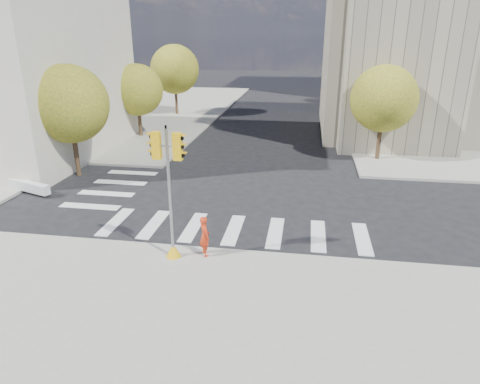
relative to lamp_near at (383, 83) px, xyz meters
name	(u,v)px	position (x,y,z in m)	size (l,w,h in m)	color
ground	(243,212)	(-8.00, -14.00, -4.58)	(160.00, 160.00, 0.00)	black
sidewalk_far_left	(99,109)	(-28.00, 12.00, -4.50)	(28.00, 40.00, 0.15)	gray
civic_building	(478,42)	(7.59, 5.12, 2.68)	(26.00, 16.00, 19.39)	#9C947C
tree_lw_near	(69,104)	(-18.50, -10.00, -0.38)	(4.40, 4.40, 6.41)	#382616
tree_lw_mid	(137,90)	(-18.50, 0.00, -0.82)	(4.00, 4.00, 5.77)	#382616
tree_lw_far	(175,69)	(-18.50, 10.00, -0.04)	(4.80, 4.80, 6.95)	#382616
tree_re_near	(384,99)	(-0.50, -4.00, -0.53)	(4.20, 4.20, 6.16)	#382616
tree_re_mid	(363,76)	(-0.50, 8.00, -0.23)	(4.60, 4.60, 6.66)	#382616
tree_re_far	(351,70)	(-0.50, 20.00, -0.71)	(4.00, 4.00, 5.88)	#382616
lamp_near	(383,83)	(0.00, 0.00, 0.00)	(0.35, 0.18, 8.11)	black
lamp_far	(362,68)	(0.00, 14.00, 0.00)	(0.35, 0.18, 8.11)	black
traffic_signal	(170,204)	(-9.88, -18.91, -2.32)	(1.07, 0.56, 4.94)	#DFA70B
photographer	(205,236)	(-8.74, -18.60, -3.65)	(0.57, 0.37, 1.56)	red
planter_wall	(10,182)	(-21.00, -12.77, -4.18)	(6.00, 0.40, 0.50)	silver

